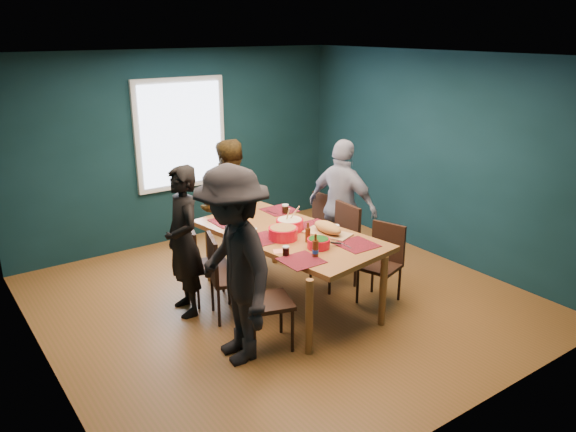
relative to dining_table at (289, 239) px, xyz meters
name	(u,v)px	position (x,y,z in m)	size (l,w,h in m)	color
room	(267,179)	(-0.06, 0.33, 0.62)	(5.01, 5.01, 2.71)	brown
dining_table	(289,239)	(0.00, 0.00, 0.00)	(1.41, 2.32, 0.83)	#9F592F
chair_left_far	(202,259)	(-0.80, 0.55, -0.23)	(0.50, 0.50, 0.89)	black
chair_left_mid	(223,271)	(-0.79, 0.08, -0.21)	(0.53, 0.53, 0.93)	black
chair_left_near	(259,294)	(-0.80, -0.63, -0.19)	(0.55, 0.55, 0.97)	black
chair_right_far	(319,224)	(0.94, 0.65, -0.21)	(0.47, 0.47, 0.93)	black
chair_right_mid	(340,239)	(0.77, 0.03, -0.18)	(0.47, 0.47, 0.99)	black
chair_right_near	(384,257)	(0.89, -0.58, -0.23)	(0.51, 0.51, 0.89)	black
person_far_left	(183,242)	(-1.06, 0.44, 0.07)	(0.60, 0.39, 1.64)	black
person_back	(228,206)	(-0.08, 1.22, 0.09)	(0.81, 0.63, 1.68)	black
person_right	(342,207)	(1.05, 0.33, 0.09)	(0.99, 0.41, 1.69)	white
person_near_left	(234,266)	(-1.07, -0.64, 0.18)	(1.20, 0.69, 1.86)	black
bowl_salad	(283,233)	(-0.16, -0.12, 0.15)	(0.31, 0.31, 0.13)	red
bowl_dumpling	(290,224)	(0.06, 0.06, 0.15)	(0.31, 0.31, 0.28)	red
bowl_herbs	(318,243)	(-0.01, -0.54, 0.13)	(0.24, 0.24, 0.10)	red
cutting_board	(328,229)	(0.31, -0.29, 0.14)	(0.42, 0.65, 0.14)	tan
small_bowl	(230,220)	(-0.37, 0.66, 0.11)	(0.14, 0.14, 0.06)	black
beer_bottle_a	(315,249)	(-0.18, -0.71, 0.16)	(0.06, 0.06, 0.24)	#4E240D
beer_bottle_b	(308,235)	(0.00, -0.34, 0.16)	(0.05, 0.05, 0.21)	#4E240D
cola_glass_a	(286,251)	(-0.41, -0.52, 0.13)	(0.07, 0.07, 0.10)	black
cola_glass_b	(335,230)	(0.36, -0.36, 0.14)	(0.08, 0.08, 0.12)	black
cola_glass_c	(285,209)	(0.35, 0.57, 0.14)	(0.08, 0.08, 0.11)	black
cola_glass_d	(254,232)	(-0.37, 0.12, 0.13)	(0.06, 0.06, 0.09)	black
napkin_a	(311,226)	(0.33, 0.02, 0.08)	(0.16, 0.16, 0.00)	#F68567
napkin_b	(279,251)	(-0.40, -0.39, 0.08)	(0.12, 0.12, 0.00)	#F68567
napkin_c	(352,244)	(0.33, -0.66, 0.08)	(0.15, 0.15, 0.00)	#F68567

